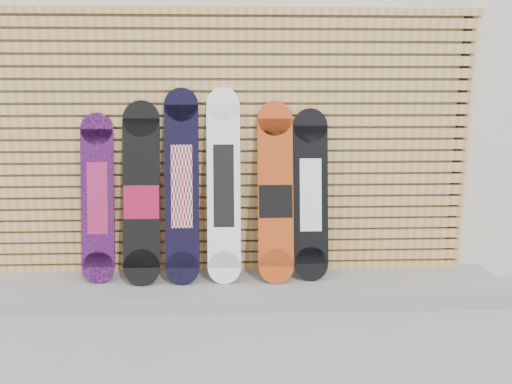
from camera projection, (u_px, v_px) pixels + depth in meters
ground at (240, 335)px, 3.44m from camera, size 80.00×80.00×0.00m
building at (275, 78)px, 6.51m from camera, size 12.00×5.00×3.60m
concrete_step at (221, 288)px, 4.08m from camera, size 4.60×0.70×0.12m
slat_wall at (220, 145)px, 4.13m from camera, size 4.26×0.08×2.29m
snowboard_0 at (98, 198)px, 4.02m from camera, size 0.26×0.28×1.36m
snowboard_1 at (142, 194)px, 3.99m from camera, size 0.30×0.35×1.46m
snowboard_2 at (182, 186)px, 3.99m from camera, size 0.27×0.34×1.56m
snowboard_3 at (224, 186)px, 4.01m from camera, size 0.27×0.33×1.56m
snowboard_4 at (276, 194)px, 4.03m from camera, size 0.29×0.35×1.45m
snowboard_5 at (311, 195)px, 4.07m from camera, size 0.28×0.30×1.39m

